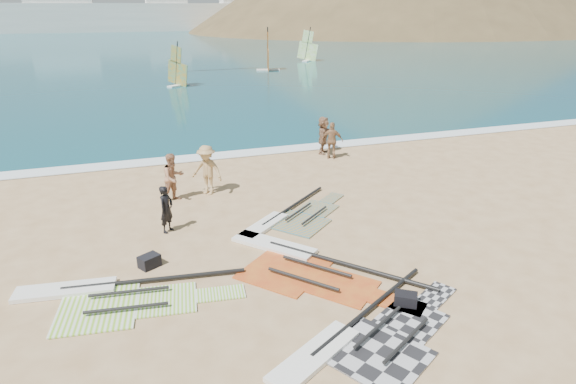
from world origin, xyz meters
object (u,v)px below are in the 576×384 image
object	(u,v)px
person_wetsuit	(166,209)
rig_grey	(364,339)
beachgoer_back	(332,141)
rig_orange	(291,218)
beachgoer_mid	(207,170)
rig_red	(302,264)
beachgoer_left	(173,178)
beachgoer_right	(323,135)
rig_green	(111,296)
gear_bag_near	(149,261)
gear_bag_far	(406,300)

from	to	relation	value
person_wetsuit	rig_grey	bearing A→B (deg)	-113.28
person_wetsuit	beachgoer_back	distance (m)	10.33
rig_orange	beachgoer_mid	distance (m)	4.26
rig_red	beachgoer_left	bearing A→B (deg)	164.38
beachgoer_left	beachgoer_right	xyz separation A→B (m)	(7.92, 4.14, 0.01)
rig_green	beachgoer_right	xyz separation A→B (m)	(10.27, 10.37, 0.90)
rig_grey	rig_orange	xyz separation A→B (m)	(0.61, 6.78, -0.00)
rig_grey	beachgoer_back	size ratio (longest dim) A/B	3.19
beachgoer_right	rig_orange	bearing A→B (deg)	-177.58
rig_grey	gear_bag_near	xyz separation A→B (m)	(-4.32, 4.96, 0.13)
beachgoer_back	rig_grey	bearing A→B (deg)	97.67
gear_bag_near	gear_bag_far	bearing A→B (deg)	-34.34
gear_bag_near	beachgoer_left	world-z (taller)	beachgoer_left
rig_orange	beachgoer_right	world-z (taller)	beachgoer_right
rig_grey	rig_orange	distance (m)	6.81
rig_red	person_wetsuit	bearing A→B (deg)	-176.55
gear_bag_far	beachgoer_right	xyz separation A→B (m)	(3.26, 13.14, 0.78)
beachgoer_left	beachgoer_back	size ratio (longest dim) A/B	1.04
rig_grey	rig_red	world-z (taller)	rig_red
gear_bag_far	beachgoer_right	bearing A→B (deg)	76.08
rig_red	beachgoer_mid	distance (m)	6.86
rig_green	rig_orange	world-z (taller)	rig_green
rig_orange	beachgoer_right	xyz separation A→B (m)	(4.27, 7.25, 0.90)
beachgoer_back	gear_bag_far	bearing A→B (deg)	103.14
rig_orange	beachgoer_mid	bearing A→B (deg)	83.69
rig_grey	person_wetsuit	bearing A→B (deg)	86.16
gear_bag_far	beachgoer_right	size ratio (longest dim) A/B	0.29
rig_red	person_wetsuit	distance (m)	5.02
rig_green	person_wetsuit	bearing A→B (deg)	69.69
gear_bag_far	rig_green	bearing A→B (deg)	158.45
rig_green	gear_bag_far	xyz separation A→B (m)	(7.01, -2.77, 0.12)
person_wetsuit	beachgoer_right	distance (m)	10.88
gear_bag_near	beachgoer_right	xyz separation A→B (m)	(9.20, 9.07, 0.77)
rig_red	gear_bag_near	bearing A→B (deg)	-148.25
gear_bag_far	person_wetsuit	size ratio (longest dim) A/B	0.35
rig_orange	person_wetsuit	bearing A→B (deg)	134.28
rig_green	beachgoer_left	bearing A→B (deg)	76.34
beachgoer_mid	beachgoer_back	xyz separation A→B (m)	(6.63, 2.83, -0.09)
gear_bag_near	gear_bag_far	size ratio (longest dim) A/B	1.00
gear_bag_near	beachgoer_mid	size ratio (longest dim) A/B	0.28
rig_green	rig_orange	bearing A→B (deg)	34.39
gear_bag_near	beachgoer_left	size ratio (longest dim) A/B	0.30
rig_red	beachgoer_right	world-z (taller)	beachgoer_right
beachgoer_left	beachgoer_right	distance (m)	8.94
rig_grey	beachgoer_left	world-z (taller)	beachgoer_left
person_wetsuit	beachgoer_back	xyz separation A→B (m)	(8.51, 5.86, 0.11)
rig_red	beachgoer_left	world-z (taller)	beachgoer_left
beachgoer_back	beachgoer_right	bearing A→B (deg)	-58.51
rig_red	rig_grey	bearing A→B (deg)	-38.64
rig_green	beachgoer_back	bearing A→B (deg)	49.25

